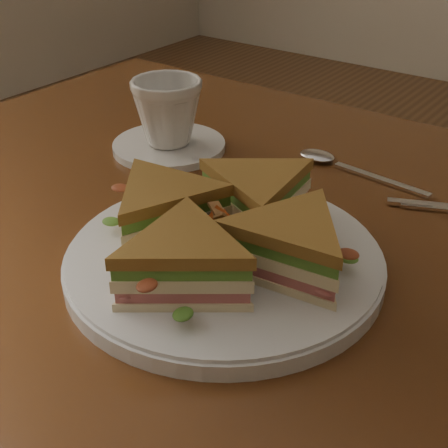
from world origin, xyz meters
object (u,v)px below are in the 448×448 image
Objects in this scene: sandwich_wedges at (224,229)px; saucer at (169,146)px; plate at (224,261)px; spoon at (332,162)px; table at (290,316)px; coffee_cup at (167,112)px.

saucer is at bearing 140.94° from sandwich_wedges.
plate reaches higher than spoon.
sandwich_wedges is at bearing 63.43° from plate.
spoon is 0.22m from saucer.
sandwich_wedges reaches higher than spoon.
table is at bearing -21.51° from saucer.
table is 4.21× the size of sandwich_wedges.
plate is 1.08× the size of sandwich_wedges.
spoon reaches higher than table.
plate is (-0.03, -0.08, 0.11)m from table.
coffee_cup is (0.00, -0.00, 0.05)m from saucer.
saucer is 0.05m from coffee_cup.
plate is 0.30m from coffee_cup.
sandwich_wedges reaches higher than saucer.
sandwich_wedges is 1.87× the size of saucer.
plate is at bearing -116.57° from sandwich_wedges.
plate is at bearing -78.55° from spoon.
spoon is (-0.03, 0.27, -0.04)m from sandwich_wedges.
spoon is at bearing 25.45° from coffee_cup.
sandwich_wedges is 0.30m from saucer.
plate is 3.26× the size of coffee_cup.
spoon is 0.23m from coffee_cup.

